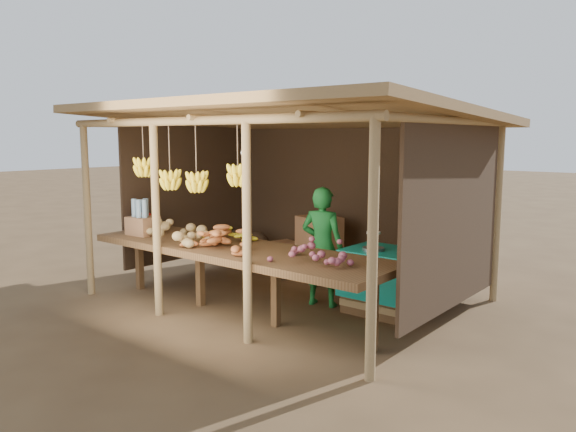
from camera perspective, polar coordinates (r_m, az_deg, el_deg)
The scene contains 13 objects.
ground at distance 7.27m, azimuth 0.00°, elevation -8.22°, with size 60.00×60.00×0.00m, color brown.
stall_structure at distance 7.01m, azimuth 0.00°, elevation 7.10°, with size 4.70×3.50×2.43m.
counter at distance 6.40m, azimuth -5.37°, elevation -3.68°, with size 3.90×1.05×0.80m.
potato_heap at distance 6.86m, azimuth -11.36°, elevation -0.92°, with size 1.08×0.65×0.37m, color tan, non-canonical shape.
sweet_potato_heap at distance 6.28m, azimuth -6.40°, elevation -1.72°, with size 0.85×0.51×0.35m, color #C56A32, non-canonical shape.
onion_heap at distance 5.51m, azimuth 2.67°, elevation -3.02°, with size 0.79×0.47×0.36m, color #A34F61, non-canonical shape.
banana_pile at distance 6.76m, azimuth -6.16°, elevation -1.04°, with size 0.62×0.37×0.35m, color #FFF628, non-canonical shape.
tomato_basin at distance 7.88m, azimuth -14.61°, elevation -0.59°, with size 0.41×0.41×0.22m.
bottle_box at distance 7.36m, azimuth -14.55°, elevation -0.50°, with size 0.38×0.30×0.46m.
vendor at distance 6.78m, azimuth 3.50°, elevation -3.12°, with size 0.53×0.35×1.45m, color #19742C.
tarp_crate at distance 6.65m, azimuth 9.48°, elevation -6.31°, with size 0.82×0.70×0.97m.
carton_stack at distance 8.08m, azimuth 1.98°, elevation -3.65°, with size 1.29×0.59×0.90m.
burlap_sacks at distance 9.06m, azimuth -4.21°, elevation -3.14°, with size 0.92×0.48×0.65m.
Camera 1 is at (4.39, -5.43, 2.03)m, focal length 35.00 mm.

